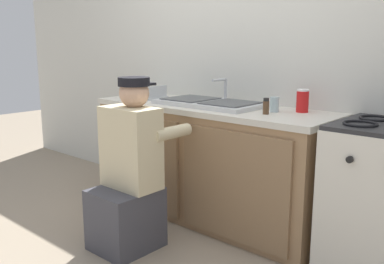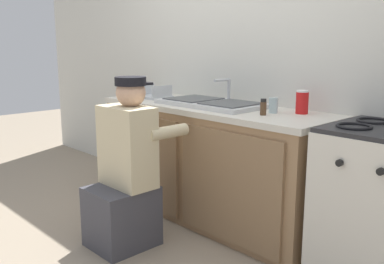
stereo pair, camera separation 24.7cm
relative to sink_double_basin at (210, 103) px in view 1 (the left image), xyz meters
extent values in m
plane|color=gray|center=(0.00, -0.30, -0.88)|extent=(12.00, 12.00, 0.00)
cube|color=silver|center=(0.00, 0.35, 0.37)|extent=(6.00, 0.10, 2.50)
cube|color=#997551|center=(0.00, 0.00, -0.47)|extent=(1.87, 0.60, 0.82)
cube|color=#866747|center=(-0.45, -0.31, -0.47)|extent=(0.82, 0.02, 0.72)
cube|color=#866747|center=(0.45, -0.31, -0.47)|extent=(0.82, 0.02, 0.72)
cube|color=beige|center=(0.00, 0.00, -0.04)|extent=(1.91, 0.62, 0.04)
cube|color=silver|center=(0.00, 0.00, 0.00)|extent=(0.80, 0.44, 0.03)
cube|color=#4C4F51|center=(-0.19, 0.00, 0.01)|extent=(0.33, 0.35, 0.01)
cube|color=#4C4F51|center=(0.19, 0.00, 0.01)|extent=(0.33, 0.35, 0.01)
cylinder|color=#B7BABF|center=(0.00, 0.19, 0.07)|extent=(0.02, 0.02, 0.18)
cylinder|color=#B7BABF|center=(0.00, 0.11, 0.16)|extent=(0.02, 0.16, 0.02)
torus|color=black|center=(1.15, -0.12, 0.00)|extent=(0.19, 0.19, 0.02)
torus|color=black|center=(1.15, 0.12, 0.00)|extent=(0.19, 0.19, 0.02)
cylinder|color=black|center=(1.18, -0.31, -0.16)|extent=(0.04, 0.02, 0.04)
cube|color=#3F3F47|center=(-0.06, -0.78, -0.68)|extent=(0.36, 0.40, 0.40)
cube|color=beige|center=(-0.06, -0.72, -0.22)|extent=(0.38, 0.22, 0.52)
sphere|color=tan|center=(-0.06, -0.68, 0.12)|extent=(0.19, 0.19, 0.19)
cylinder|color=black|center=(-0.06, -0.68, 0.20)|extent=(0.20, 0.20, 0.06)
cube|color=black|center=(-0.06, -0.60, 0.18)|extent=(0.13, 0.09, 0.02)
cylinder|color=beige|center=(-0.23, -0.52, -0.13)|extent=(0.08, 0.30, 0.08)
cylinder|color=beige|center=(0.11, -0.52, -0.13)|extent=(0.08, 0.30, 0.08)
cube|color=#B2B7BC|center=(-0.65, -0.03, -0.01)|extent=(0.28, 0.22, 0.02)
cube|color=#B2B7BC|center=(-0.77, -0.03, 0.04)|extent=(0.01, 0.21, 0.10)
cube|color=#B2B7BC|center=(-0.53, -0.03, 0.04)|extent=(0.01, 0.21, 0.10)
cylinder|color=#ADC6CC|center=(0.52, 0.04, 0.03)|extent=(0.06, 0.06, 0.10)
cylinder|color=#513823|center=(0.53, -0.09, 0.02)|extent=(0.04, 0.04, 0.08)
cylinder|color=black|center=(0.53, -0.09, 0.08)|extent=(0.04, 0.04, 0.02)
cylinder|color=red|center=(0.67, 0.14, 0.05)|extent=(0.08, 0.08, 0.14)
cylinder|color=white|center=(0.67, 0.14, 0.13)|extent=(0.08, 0.08, 0.01)
camera|label=1|loc=(1.98, -2.44, 0.42)|focal=40.00mm
camera|label=2|loc=(2.16, -2.27, 0.42)|focal=40.00mm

